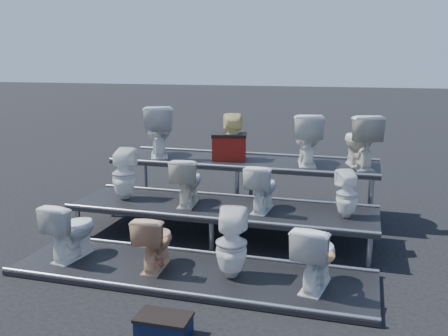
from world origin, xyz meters
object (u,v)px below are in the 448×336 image
(toilet_7, at_px, (347,194))
(toilet_1, at_px, (155,241))
(toilet_6, at_px, (262,187))
(step_stool, at_px, (164,327))
(toilet_3, at_px, (316,255))
(toilet_2, at_px, (231,244))
(toilet_9, at_px, (233,137))
(toilet_8, at_px, (158,131))
(red_crate, at_px, (229,148))
(toilet_10, at_px, (307,139))
(toilet_0, at_px, (71,229))
(toilet_4, at_px, (124,174))
(toilet_11, at_px, (360,141))
(toilet_5, at_px, (188,181))

(toilet_7, bearing_deg, toilet_1, 9.44)
(toilet_6, xyz_separation_m, step_stool, (-0.36, -2.57, -0.70))
(toilet_3, bearing_deg, toilet_2, 9.16)
(toilet_7, xyz_separation_m, toilet_9, (-1.87, 1.30, 0.46))
(toilet_7, distance_m, toilet_8, 3.46)
(red_crate, bearing_deg, toilet_8, 168.55)
(toilet_6, xyz_separation_m, toilet_8, (-2.05, 1.30, 0.51))
(toilet_10, bearing_deg, toilet_0, 34.78)
(toilet_0, bearing_deg, toilet_3, -172.90)
(toilet_0, bearing_deg, toilet_10, -127.15)
(toilet_0, bearing_deg, toilet_4, -85.69)
(toilet_3, height_order, toilet_11, toilet_11)
(toilet_4, height_order, toilet_11, toilet_11)
(toilet_1, height_order, toilet_10, toilet_10)
(toilet_5, height_order, toilet_6, toilet_5)
(toilet_9, xyz_separation_m, red_crate, (-0.06, 0.02, -0.18))
(toilet_0, bearing_deg, step_stool, 151.18)
(toilet_8, bearing_deg, toilet_7, 133.62)
(toilet_10, bearing_deg, toilet_3, 88.50)
(toilet_7, relative_size, toilet_9, 0.83)
(toilet_11, distance_m, step_stool, 4.34)
(toilet_3, xyz_separation_m, toilet_8, (-2.91, 2.60, 0.87))
(toilet_0, distance_m, toilet_7, 3.49)
(toilet_11, bearing_deg, toilet_6, 27.36)
(toilet_7, distance_m, red_crate, 2.35)
(toilet_1, xyz_separation_m, toilet_6, (1.00, 1.30, 0.39))
(toilet_2, xyz_separation_m, red_crate, (-0.75, 2.62, 0.60))
(toilet_1, xyz_separation_m, toilet_4, (-1.05, 1.30, 0.44))
(toilet_0, relative_size, red_crate, 1.35)
(toilet_0, xyz_separation_m, toilet_3, (2.97, 0.00, 0.00))
(toilet_5, relative_size, toilet_8, 0.78)
(red_crate, bearing_deg, toilet_1, -106.09)
(toilet_0, xyz_separation_m, toilet_4, (0.06, 1.30, 0.41))
(toilet_5, xyz_separation_m, toilet_10, (1.49, 1.30, 0.46))
(toilet_9, bearing_deg, toilet_11, 165.38)
(toilet_2, relative_size, toilet_6, 1.22)
(toilet_3, bearing_deg, toilet_7, -91.72)
(toilet_5, xyz_separation_m, step_stool, (0.70, -2.57, -0.71))
(step_stool, bearing_deg, toilet_3, 45.31)
(toilet_9, height_order, toilet_10, toilet_10)
(toilet_2, distance_m, red_crate, 2.79)
(toilet_7, height_order, toilet_8, toilet_8)
(toilet_3, xyz_separation_m, toilet_10, (-0.43, 2.60, 0.84))
(toilet_6, bearing_deg, toilet_3, 126.95)
(toilet_3, height_order, toilet_4, toilet_4)
(toilet_5, bearing_deg, step_stool, 98.88)
(toilet_7, bearing_deg, red_crate, -56.57)
(toilet_4, relative_size, toilet_8, 0.86)
(toilet_4, bearing_deg, toilet_11, -161.75)
(toilet_3, distance_m, step_stool, 1.79)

